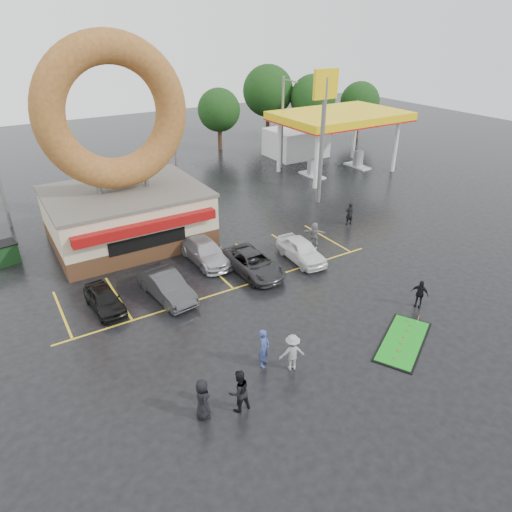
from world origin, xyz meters
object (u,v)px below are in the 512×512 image
gas_station (320,129)px  car_silver (205,251)px  donut_shop (123,179)px  dumpster (2,255)px  person_blue (264,348)px  car_grey (253,263)px  streetlight_mid (175,138)px  shell_sign (324,113)px  car_white (301,250)px  putting_green (403,341)px  person_cameraman (420,294)px  car_dgrey (166,286)px  car_black (104,299)px  streetlight_right (283,121)px

gas_station → car_silver: size_ratio=2.84×
gas_station → donut_shop: bearing=-160.9°
dumpster → person_blue: bearing=-71.2°
car_grey → streetlight_mid: bearing=80.6°
car_grey → person_blue: bearing=-120.2°
shell_sign → car_white: 12.71m
car_silver → streetlight_mid: bearing=72.3°
car_white → donut_shop: bearing=137.8°
car_white → person_blue: person_blue is taller
shell_sign → putting_green: 20.46m
shell_sign → person_cameraman: 17.56m
car_silver → car_white: car_white is taller
gas_station → car_grey: (-18.05, -16.54, -3.04)m
car_dgrey → car_silver: (3.71, 2.77, -0.03)m
car_silver → putting_green: car_silver is taller
donut_shop → dumpster: donut_shop is taller
car_grey → gas_station: bearing=40.2°
shell_sign → car_dgrey: 19.36m
car_black → car_silver: car_silver is taller
donut_shop → person_blue: size_ratio=7.09×
car_black → person_cameraman: bearing=-34.9°
donut_shop → car_silver: bearing=-61.0°
shell_sign → car_silver: 15.24m
car_black → car_white: bearing=-8.9°
streetlight_mid → car_black: 19.57m
donut_shop → shell_sign: (16.00, -0.97, 2.91)m
gas_station → car_black: size_ratio=3.81×
car_grey → shell_sign: bearing=32.2°
shell_sign → donut_shop: bearing=176.5°
gas_station → car_dgrey: (-23.59, -16.36, -2.97)m
streetlight_right → person_blue: streetlight_right is taller
car_black → car_silver: 7.32m
streetlight_mid → putting_green: 26.53m
car_black → car_white: (12.34, -0.96, 0.10)m
person_blue → streetlight_right: bearing=15.2°
donut_shop → gas_station: donut_shop is taller
streetlight_right → person_cameraman: bearing=-108.2°
dumpster → person_cameraman: bearing=-52.0°
car_white → person_blue: (-7.44, -7.27, 0.24)m
person_cameraman → dumpster: person_cameraman is taller
shell_sign → streetlight_right: 10.68m
streetlight_mid → putting_green: (0.65, -26.09, -4.75)m
car_grey → person_cameraman: 9.69m
person_blue → person_cameraman: size_ratio=1.20×
car_black → car_grey: 8.86m
car_black → person_cameraman: 16.92m
car_black → donut_shop: bearing=59.1°
car_black → person_blue: bearing=-63.7°
donut_shop → putting_green: (7.65, -18.14, -4.43)m
car_dgrey → dumpster: size_ratio=2.47×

